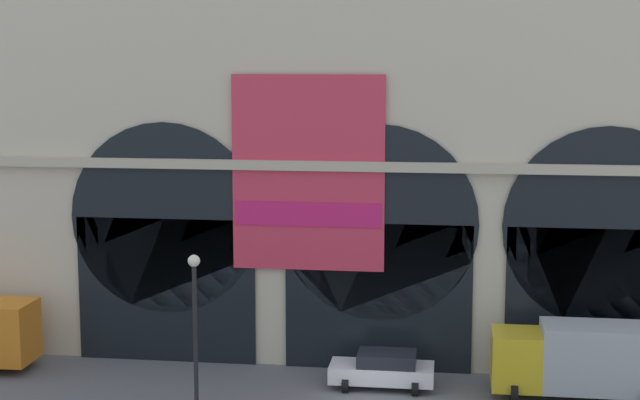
{
  "coord_description": "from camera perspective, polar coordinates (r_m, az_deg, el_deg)",
  "views": [
    {
      "loc": [
        3.09,
        -36.76,
        13.8
      ],
      "look_at": [
        -2.61,
        5.0,
        7.64
      ],
      "focal_mm": 54.11,
      "sensor_mm": 36.0,
      "label": 1
    }
  ],
  "objects": [
    {
      "name": "box_truck_mideast",
      "position": [
        41.3,
        15.52,
        -9.03
      ],
      "size": [
        7.5,
        2.91,
        3.12
      ],
      "color": "gold",
      "rests_on": "ground"
    },
    {
      "name": "car_center",
      "position": [
        41.5,
        3.75,
        -9.96
      ],
      "size": [
        4.4,
        2.22,
        1.55
      ],
      "color": "white",
      "rests_on": "ground"
    },
    {
      "name": "station_building",
      "position": [
        44.9,
        3.84,
        3.59
      ],
      "size": [
        40.82,
        6.22,
        20.68
      ],
      "color": "beige",
      "rests_on": "ground"
    },
    {
      "name": "street_lamp_quayside",
      "position": [
        35.26,
        -7.4,
        -7.2
      ],
      "size": [
        0.44,
        0.44,
        6.9
      ],
      "color": "black",
      "rests_on": "ground"
    }
  ]
}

